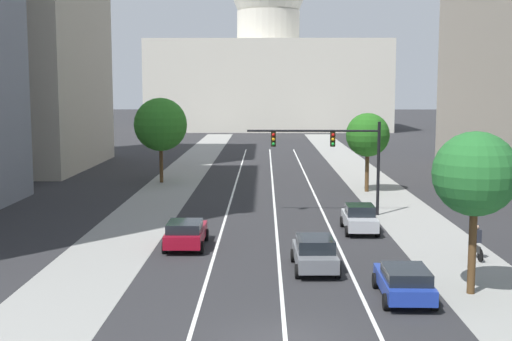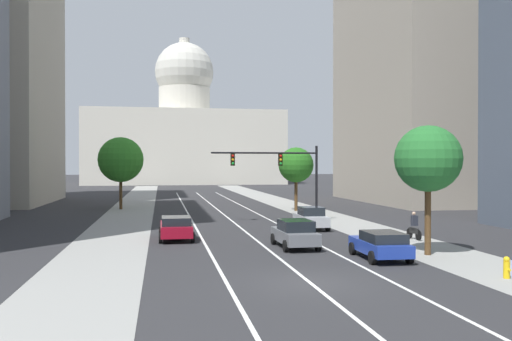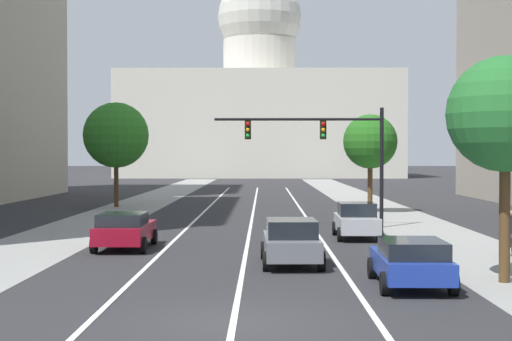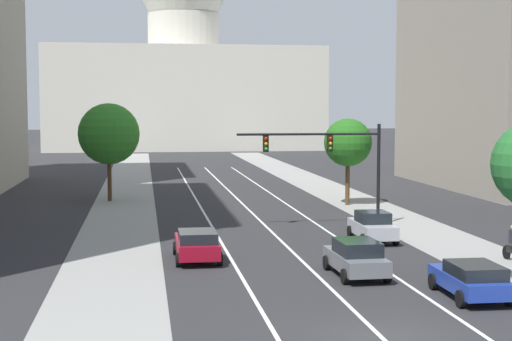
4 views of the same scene
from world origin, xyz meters
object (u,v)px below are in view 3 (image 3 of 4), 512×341
object	(u,v)px
car_silver	(357,220)
street_tree_mid_left	(116,135)
car_crimson	(125,230)
street_tree_far_right	(370,142)
capitol_building	(260,110)
street_tree_near_right	(505,115)
car_gray	(291,241)
traffic_signal_mast	(326,142)
car_blue	(411,261)
cyclist	(510,234)

from	to	relation	value
car_silver	street_tree_mid_left	bearing A→B (deg)	36.35
car_crimson	street_tree_far_right	distance (m)	23.33
capitol_building	street_tree_near_right	size ratio (longest dim) A/B	7.00
car_gray	street_tree_far_right	bearing A→B (deg)	-15.56
car_crimson	traffic_signal_mast	xyz separation A→B (m)	(8.74, 9.19, 3.64)
car_silver	traffic_signal_mast	size ratio (longest dim) A/B	0.47
car_blue	cyclist	xyz separation A→B (m)	(4.84, 6.37, 0.11)
cyclist	capitol_building	bearing A→B (deg)	0.72
car_blue	traffic_signal_mast	xyz separation A→B (m)	(-0.94, 17.91, 3.68)
capitol_building	street_tree_near_right	distance (m)	110.85
car_silver	traffic_signal_mast	world-z (taller)	traffic_signal_mast
street_tree_mid_left	car_crimson	bearing A→B (deg)	-78.40
capitol_building	street_tree_mid_left	xyz separation A→B (m)	(-9.86, -78.05, -6.40)
car_gray	traffic_signal_mast	world-z (taller)	traffic_signal_mast
traffic_signal_mast	street_tree_far_right	size ratio (longest dim) A/B	1.37
car_silver	cyclist	bearing A→B (deg)	-142.01
street_tree_far_right	car_crimson	bearing A→B (deg)	-122.63
car_blue	car_silver	size ratio (longest dim) A/B	1.02
capitol_building	car_gray	world-z (taller)	capitol_building
street_tree_near_right	car_gray	bearing A→B (deg)	150.09
car_blue	street_tree_mid_left	bearing A→B (deg)	24.97
street_tree_mid_left	street_tree_far_right	xyz separation A→B (m)	(17.43, -5.06, -0.56)
traffic_signal_mast	street_tree_mid_left	world-z (taller)	street_tree_mid_left
cyclist	street_tree_far_right	xyz separation A→B (m)	(-2.10, 21.73, 3.73)
cyclist	street_tree_mid_left	world-z (taller)	street_tree_mid_left
car_silver	street_tree_mid_left	world-z (taller)	street_tree_mid_left
car_silver	street_tree_far_right	xyz separation A→B (m)	(2.73, 15.39, 3.78)
capitol_building	traffic_signal_mast	bearing A→B (deg)	-87.61
car_crimson	street_tree_near_right	size ratio (longest dim) A/B	0.66
street_tree_near_right	street_tree_far_right	bearing A→B (deg)	90.35
car_gray	cyclist	size ratio (longest dim) A/B	2.47
car_blue	car_crimson	xyz separation A→B (m)	(-9.68, 8.72, 0.03)
car_gray	car_blue	bearing A→B (deg)	-144.99
car_silver	cyclist	world-z (taller)	cyclist
capitol_building	street_tree_near_right	bearing A→B (deg)	-85.99
car_gray	cyclist	distance (m)	8.31
traffic_signal_mast	street_tree_far_right	world-z (taller)	street_tree_far_right
car_blue	car_gray	xyz separation A→B (m)	(-3.22, 4.36, 0.07)
street_tree_mid_left	street_tree_near_right	bearing A→B (deg)	-61.44
car_blue	car_silver	world-z (taller)	car_silver
car_gray	car_crimson	size ratio (longest dim) A/B	0.97
car_blue	car_silver	distance (m)	12.71
cyclist	street_tree_mid_left	size ratio (longest dim) A/B	0.23
capitol_building	cyclist	size ratio (longest dim) A/B	27.10
car_blue	street_tree_near_right	size ratio (longest dim) A/B	0.63
car_silver	street_tree_far_right	size ratio (longest dim) A/B	0.64
street_tree_mid_left	street_tree_near_right	world-z (taller)	street_tree_mid_left
car_silver	street_tree_mid_left	distance (m)	25.56
cyclist	street_tree_mid_left	bearing A→B (deg)	31.55
traffic_signal_mast	street_tree_near_right	size ratio (longest dim) A/B	1.31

